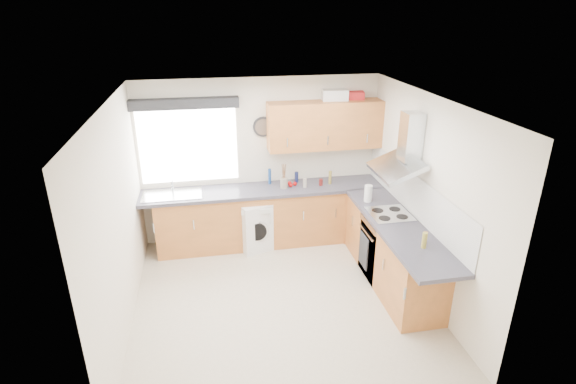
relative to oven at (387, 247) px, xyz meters
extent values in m
plane|color=beige|center=(-1.50, -0.30, -0.42)|extent=(3.60, 3.60, 0.00)
cube|color=white|center=(-1.50, -0.30, 2.08)|extent=(3.60, 3.60, 0.02)
cube|color=silver|center=(-1.50, 1.50, 0.82)|extent=(3.60, 0.02, 2.50)
cube|color=silver|center=(-1.50, -2.10, 0.82)|extent=(3.60, 0.02, 2.50)
cube|color=silver|center=(-3.30, -0.30, 0.82)|extent=(0.02, 3.60, 2.50)
cube|color=silver|center=(0.30, -0.30, 0.82)|extent=(0.02, 3.60, 2.50)
cube|color=white|center=(-2.55, 1.49, 1.12)|extent=(1.40, 0.02, 1.10)
cube|color=black|center=(-2.55, 1.40, 1.76)|extent=(1.50, 0.18, 0.14)
cube|color=white|center=(0.29, 0.00, 0.75)|extent=(0.01, 3.00, 0.54)
cube|color=#A15E2B|center=(-1.60, 1.21, 0.01)|extent=(3.00, 0.58, 0.86)
cube|color=#A15E2B|center=(0.00, 1.20, 0.01)|extent=(0.60, 0.60, 0.86)
cube|color=#A15E2B|center=(0.01, -0.15, 0.01)|extent=(0.58, 2.10, 0.86)
cube|color=#34323C|center=(-1.50, 1.20, 0.46)|extent=(3.60, 0.62, 0.05)
cube|color=#34323C|center=(0.00, -0.30, 0.46)|extent=(0.62, 2.42, 0.05)
cube|color=black|center=(0.00, 0.00, 0.00)|extent=(0.56, 0.58, 0.85)
cube|color=silver|center=(0.00, 0.00, 0.49)|extent=(0.52, 0.52, 0.01)
cube|color=#A15E2B|center=(-0.55, 1.32, 1.38)|extent=(1.70, 0.35, 0.70)
cube|color=white|center=(-1.65, 1.10, -0.05)|extent=(0.64, 0.63, 0.76)
cylinder|color=black|center=(-1.45, 1.46, 1.35)|extent=(0.30, 0.04, 0.30)
cube|color=white|center=(-0.39, 1.42, 1.80)|extent=(0.40, 0.30, 0.15)
cube|color=red|center=(-0.07, 1.42, 1.78)|extent=(0.27, 0.24, 0.11)
cylinder|color=gray|center=(-1.20, 1.17, 0.56)|extent=(0.12, 0.12, 0.15)
cylinder|color=white|center=(-0.13, 0.47, 0.60)|extent=(0.11, 0.11, 0.24)
cylinder|color=olive|center=(-0.48, 1.20, 0.59)|extent=(0.05, 0.05, 0.21)
cylinder|color=#5A1412|center=(-0.63, 1.17, 0.53)|extent=(0.06, 0.06, 0.10)
cylinder|color=#421817|center=(-0.88, 1.14, 0.54)|extent=(0.05, 0.05, 0.11)
cylinder|color=#131B43|center=(-0.96, 1.36, 0.57)|extent=(0.06, 0.06, 0.17)
cylinder|color=#A4998C|center=(-0.88, 1.13, 0.56)|extent=(0.06, 0.06, 0.14)
cylinder|color=navy|center=(-1.38, 1.38, 0.60)|extent=(0.05, 0.05, 0.24)
cylinder|color=maroon|center=(0.10, -0.79, 0.56)|extent=(0.05, 0.05, 0.14)
cylinder|color=#A19437|center=(0.04, -0.89, 0.58)|extent=(0.06, 0.06, 0.19)
camera|label=1|loc=(-2.29, -4.96, 3.01)|focal=28.00mm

